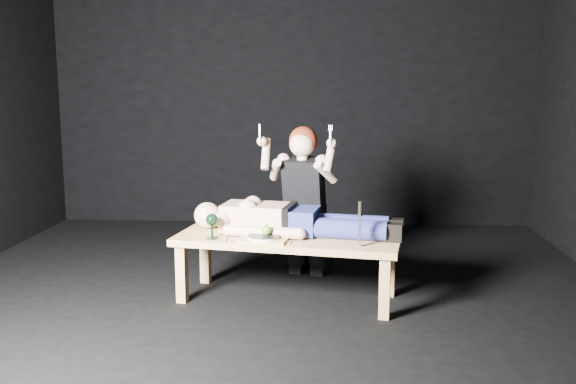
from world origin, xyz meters
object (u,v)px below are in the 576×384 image
object	(u,v)px
lying_man	(296,217)
goblet	(212,226)
kneeling_woman	(306,200)
carving_knife	(360,224)
serving_tray	(264,239)
table	(287,268)

from	to	relation	value
lying_man	goblet	world-z (taller)	lying_man
kneeling_woman	carving_knife	bearing A→B (deg)	-51.53
lying_man	kneeling_woman	world-z (taller)	kneeling_woman
lying_man	kneeling_woman	size ratio (longest dim) A/B	1.18
goblet	kneeling_woman	bearing A→B (deg)	48.21
serving_tray	carving_knife	xyz separation A→B (m)	(0.64, -0.11, 0.14)
kneeling_woman	goblet	world-z (taller)	kneeling_woman
serving_tray	goblet	bearing A→B (deg)	174.63
kneeling_woman	goblet	size ratio (longest dim) A/B	6.94
lying_man	serving_tray	world-z (taller)	lying_man
lying_man	serving_tray	xyz separation A→B (m)	(-0.21, -0.22, -0.11)
kneeling_woman	carving_knife	world-z (taller)	kneeling_woman
lying_man	goblet	distance (m)	0.59
table	kneeling_woman	world-z (taller)	kneeling_woman
kneeling_woman	carving_knife	distance (m)	0.90
table	goblet	size ratio (longest dim) A/B	8.82
goblet	carving_knife	world-z (taller)	carving_knife
goblet	lying_man	bearing A→B (deg)	18.36
table	kneeling_woman	xyz separation A→B (m)	(0.11, 0.57, 0.38)
lying_man	carving_knife	bearing A→B (deg)	-28.09
serving_tray	lying_man	bearing A→B (deg)	46.57
lying_man	serving_tray	size ratio (longest dim) A/B	4.45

